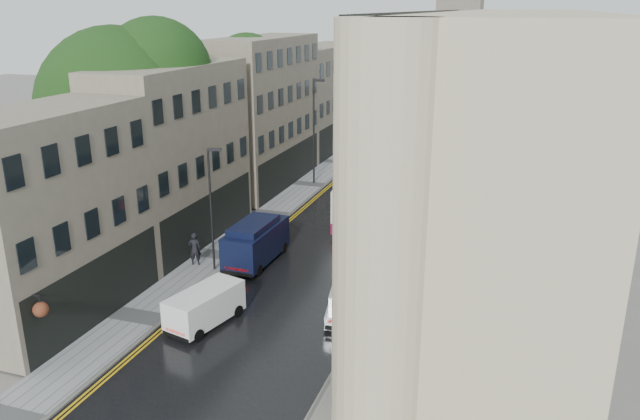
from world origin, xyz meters
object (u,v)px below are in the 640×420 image
Objects in this scene: cream_bus at (340,204)px; lamp_post_near at (211,211)px; navy_van at (227,249)px; lamp_post_far at (314,132)px; pedestrian at (195,249)px; tree_far at (223,113)px; tree_near at (121,134)px; white_van at (172,314)px; white_lorry at (406,168)px; silver_hatchback at (327,314)px.

lamp_post_near is (-4.58, -9.53, 2.01)m from cream_bus.
navy_van is 19.15m from lamp_post_far.
lamp_post_far reaches higher than pedestrian.
tree_far is 2.40× the size of navy_van.
tree_near is 1.98× the size of lamp_post_near.
pedestrian is (-2.83, 7.18, 0.18)m from white_van.
tree_near is 22.84m from white_lorry.
tree_near is 7.13× the size of pedestrian.
silver_hatchback is 0.44× the size of lamp_post_far.
lamp_post_far is at bearing 67.01° from tree_near.
lamp_post_near is (-8.14, 4.26, 2.89)m from silver_hatchback.
white_lorry is at bearing 14.79° from tree_far.
tree_near is 18.23m from silver_hatchback.
silver_hatchback is 9.63m from lamp_post_near.
tree_far is 3.14× the size of white_van.
silver_hatchback is (0.96, -23.88, -1.21)m from white_lorry.
pedestrian is at bearing -106.98° from white_lorry.
pedestrian is at bearing -94.36° from lamp_post_far.
lamp_post_near reaches higher than white_van.
cream_bus reaches higher than silver_hatchback.
white_lorry is 8.17m from lamp_post_far.
silver_hatchback is at bearing -49.76° from lamp_post_near.
tree_near is 13.02m from tree_far.
tree_near is 1.61× the size of lamp_post_far.
tree_far is at bearing 92.17° from lamp_post_near.
tree_far reaches higher than silver_hatchback.
lamp_post_far is at bearing 100.18° from silver_hatchback.
lamp_post_near is (7.46, -2.83, -3.32)m from tree_near.
pedestrian is at bearing -69.56° from tree_far.
navy_van is (-7.41, 4.48, 0.61)m from silver_hatchback.
silver_hatchback is at bearing 134.74° from pedestrian.
silver_hatchback is at bearing -81.35° from cream_bus.
navy_van is at bearing -118.27° from cream_bus.
lamp_post_far is at bearing -112.21° from pedestrian.
silver_hatchback is at bearing -52.70° from tree_far.
lamp_post_far is at bearing 108.17° from white_van.
white_van is at bearing -106.56° from cream_bus.
white_lorry is at bearing 91.52° from white_van.
navy_van is at bearing -87.99° from lamp_post_far.
tree_near is 17.81m from lamp_post_far.
tree_far is at bearing 124.46° from white_van.
tree_far reaches higher than white_van.
white_van is 0.77× the size of navy_van.
cream_bus is 2.94× the size of white_van.
white_van is (8.93, -9.75, -6.03)m from tree_near.
cream_bus is at bearing 29.07° from tree_near.
navy_van is (-0.73, 7.14, 0.42)m from white_van.
tree_near is 2.68× the size of navy_van.
cream_bus is at bearing -142.49° from pedestrian.
lamp_post_near is at bearing -103.28° from white_lorry.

